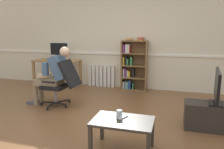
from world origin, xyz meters
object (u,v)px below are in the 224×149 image
(computer_mouse, at_px, (64,60))
(person_seated, at_px, (53,75))
(computer_desk, at_px, (57,64))
(tv_stand, at_px, (214,117))
(imac_monitor, at_px, (59,50))
(radiator, at_px, (101,76))
(spare_remote, at_px, (123,117))
(drinking_glass, at_px, (119,114))
(office_chair, at_px, (62,82))
(keyboard, at_px, (55,60))
(coffee_table, at_px, (123,124))
(bookshelf, at_px, (133,65))
(tv_screen, at_px, (217,87))

(computer_mouse, xyz_separation_m, person_seated, (0.44, -1.29, -0.12))
(computer_desk, distance_m, tv_stand, 4.13)
(imac_monitor, bearing_deg, radiator, 15.79)
(imac_monitor, height_order, spare_remote, imac_monitor)
(imac_monitor, distance_m, drinking_glass, 3.70)
(office_chair, bearing_deg, person_seated, -90.00)
(computer_desk, bearing_deg, computer_mouse, -22.12)
(person_seated, bearing_deg, imac_monitor, -153.31)
(keyboard, xyz_separation_m, radiator, (1.11, 0.53, -0.47))
(computer_mouse, xyz_separation_m, spare_remote, (2.20, -2.55, -0.34))
(spare_remote, bearing_deg, computer_mouse, -23.86)
(office_chair, relative_size, spare_remote, 6.39)
(computer_mouse, bearing_deg, spare_remote, -49.15)
(tv_stand, bearing_deg, person_seated, 174.00)
(computer_desk, relative_size, drinking_glass, 11.87)
(computer_mouse, distance_m, coffee_table, 3.45)
(keyboard, xyz_separation_m, person_seated, (0.70, -1.27, -0.11))
(keyboard, height_order, radiator, keyboard)
(computer_mouse, bearing_deg, computer_desk, 157.88)
(office_chair, bearing_deg, tv_stand, 85.32)
(coffee_table, distance_m, drinking_glass, 0.13)
(spare_remote, bearing_deg, radiator, -40.83)
(radiator, relative_size, person_seated, 0.62)
(computer_desk, height_order, bookshelf, bookshelf)
(bookshelf, xyz_separation_m, spare_remote, (0.45, -2.96, -0.22))
(bookshelf, xyz_separation_m, office_chair, (-1.12, -1.71, -0.13))
(keyboard, distance_m, person_seated, 1.46)
(computer_desk, relative_size, tv_stand, 1.38)
(radiator, bearing_deg, drinking_glass, -66.96)
(office_chair, xyz_separation_m, tv_screen, (2.81, -0.31, 0.17))
(tv_stand, bearing_deg, bookshelf, 129.93)
(computer_mouse, relative_size, bookshelf, 0.07)
(tv_screen, distance_m, spare_remote, 1.58)
(imac_monitor, bearing_deg, person_seated, -64.93)
(bookshelf, bearing_deg, office_chair, -123.19)
(keyboard, xyz_separation_m, bookshelf, (2.01, 0.43, -0.12))
(computer_desk, bearing_deg, drinking_glass, -47.57)
(computer_mouse, height_order, drinking_glass, computer_mouse)
(computer_mouse, xyz_separation_m, office_chair, (0.63, -1.30, -0.25))
(computer_mouse, relative_size, person_seated, 0.08)
(person_seated, relative_size, tv_screen, 1.56)
(keyboard, relative_size, spare_remote, 2.78)
(imac_monitor, xyz_separation_m, bookshelf, (2.00, 0.21, -0.38))
(imac_monitor, relative_size, keyboard, 1.35)
(tv_screen, relative_size, spare_remote, 5.22)
(drinking_glass, bearing_deg, keyboard, 133.55)
(bookshelf, bearing_deg, imac_monitor, -173.92)
(person_seated, distance_m, drinking_glass, 2.14)
(imac_monitor, distance_m, bookshelf, 2.05)
(computer_desk, height_order, coffee_table, computer_desk)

